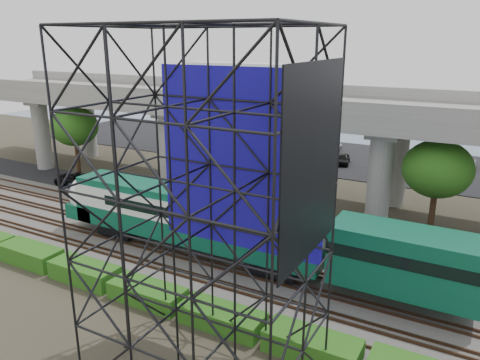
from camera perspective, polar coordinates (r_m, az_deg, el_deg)
The scene contains 13 objects.
ground at distance 31.86m, azimuth -7.58°, elevation -10.44°, with size 140.00×140.00×0.00m, color #474233.
ballast_bed at distance 33.26m, azimuth -5.53°, elevation -8.94°, with size 90.00×12.00×0.20m, color slate.
service_road at distance 39.97m, azimuth 1.34°, elevation -4.40°, with size 90.00×5.00×0.08m, color black.
parking_lot at distance 60.86m, azimuth 11.65°, elevation 2.74°, with size 90.00×18.00×0.08m, color black.
harbor_water at distance 81.72m, azimuth 16.36°, elevation 5.95°, with size 140.00×40.00×0.03m, color slate.
rail_tracks at distance 33.18m, azimuth -5.54°, elevation -8.66°, with size 90.00×9.52×0.16m.
commuter_train at distance 31.14m, azimuth -2.65°, elevation -5.13°, with size 29.30×3.06×4.30m.
overpass at distance 42.78m, azimuth 4.58°, elevation 8.32°, with size 80.00×12.00×12.40m.
scaffold_tower at distance 18.91m, azimuth -4.58°, elevation -5.12°, with size 9.36×6.36×15.00m.
hedge_strip at distance 28.10m, azimuth -11.24°, elevation -13.32°, with size 34.60×1.80×1.20m.
trees at distance 45.35m, azimuth -0.53°, elevation 5.47°, with size 40.94×16.94×7.69m.
suv at distance 50.72m, azimuth -19.07°, elevation 0.12°, with size 2.14×4.65×1.29m, color black.
parked_cars at distance 60.13m, azimuth 11.36°, elevation 3.23°, with size 35.92×9.78×1.31m.
Camera 1 is at (17.16, -22.56, 14.54)m, focal length 35.00 mm.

